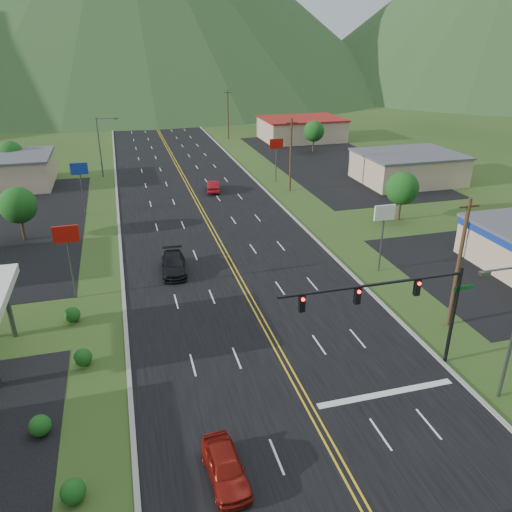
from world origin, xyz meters
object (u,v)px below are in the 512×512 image
object	(u,v)px
traffic_signal	(401,299)
streetlight_west	(101,143)
streetlight_east	(512,324)
car_red_near	(225,467)
car_dark_mid	(174,265)
car_red_far	(213,186)

from	to	relation	value
traffic_signal	streetlight_west	distance (m)	58.88
streetlight_east	streetlight_west	size ratio (longest dim) A/B	1.00
traffic_signal	streetlight_east	world-z (taller)	streetlight_east
streetlight_east	car_red_near	xyz separation A→B (m)	(-17.03, -1.64, -4.44)
streetlight_east	car_red_near	size ratio (longest dim) A/B	2.06
traffic_signal	streetlight_east	distance (m)	6.17
streetlight_east	car_dark_mid	bearing A→B (deg)	126.33
streetlight_east	car_red_near	world-z (taller)	streetlight_east
streetlight_west	car_dark_mid	distance (m)	38.11
traffic_signal	car_dark_mid	size ratio (longest dim) A/B	2.43
traffic_signal	car_red_far	world-z (taller)	traffic_signal
streetlight_west	car_red_far	bearing A→B (deg)	-40.32
car_red_near	traffic_signal	bearing A→B (deg)	21.09
streetlight_east	streetlight_west	bearing A→B (deg)	110.86
streetlight_east	car_red_far	world-z (taller)	streetlight_east
streetlight_west	car_red_far	xyz separation A→B (m)	(14.68, -12.46, -4.41)
car_red_far	car_dark_mid	bearing A→B (deg)	80.00
streetlight_east	car_red_far	distance (m)	48.44
car_dark_mid	car_red_far	bearing A→B (deg)	75.29
streetlight_east	car_red_near	bearing A→B (deg)	-174.50
traffic_signal	car_dark_mid	xyz separation A→B (m)	(-11.96, 18.66, -4.55)
streetlight_west	car_red_near	distance (m)	62.07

